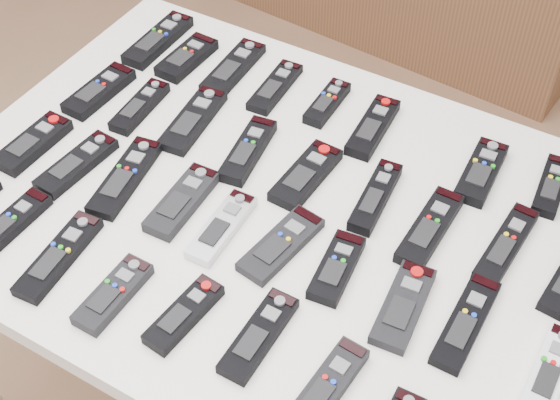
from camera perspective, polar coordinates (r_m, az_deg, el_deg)
The scene contains 33 objects.
table at distance 1.46m, azimuth 0.00°, elevation -2.09°, with size 1.25×0.88×0.78m.
remote_0 at distance 1.80m, azimuth -8.90°, elevation 11.50°, with size 0.06×0.20×0.02m, color black.
remote_1 at distance 1.74m, azimuth -6.83°, elevation 10.30°, with size 0.06×0.15×0.02m, color black.
remote_2 at distance 1.70m, azimuth -3.44°, elevation 9.61°, with size 0.06×0.19×0.02m, color black.
remote_3 at distance 1.65m, azimuth -0.36°, elevation 8.26°, with size 0.05×0.17×0.02m, color black.
remote_4 at distance 1.61m, azimuth 3.46°, elevation 7.10°, with size 0.04×0.14×0.02m, color black.
remote_5 at distance 1.56m, azimuth 6.81°, elevation 5.32°, with size 0.05×0.18×0.02m, color black.
remote_6 at distance 1.51m, azimuth 14.51°, elevation 2.00°, with size 0.06×0.17×0.02m, color black.
remote_7 at distance 1.52m, azimuth 19.23°, elevation 0.97°, with size 0.04×0.15×0.02m, color black.
remote_9 at distance 1.68m, azimuth -13.09°, elevation 7.78°, with size 0.06×0.17×0.02m, color black.
remote_10 at distance 1.63m, azimuth -10.21°, elevation 6.75°, with size 0.05×0.16×0.02m, color black.
remote_11 at distance 1.58m, azimuth -6.38°, elevation 5.84°, with size 0.06×0.19×0.02m, color black.
remote_12 at distance 1.50m, azimuth -2.36°, elevation 3.65°, with size 0.05×0.18×0.02m, color black.
remote_13 at distance 1.46m, azimuth 1.91°, elevation 1.83°, with size 0.06×0.17×0.02m, color black.
remote_14 at distance 1.43m, azimuth 6.99°, elevation 0.23°, with size 0.04×0.18×0.02m, color black.
remote_15 at distance 1.39m, azimuth 10.89°, elevation -2.04°, with size 0.05×0.19×0.02m, color black.
remote_16 at distance 1.40m, azimuth 16.20°, elevation -3.17°, with size 0.05×0.19×0.02m, color black.
remote_18 at distance 1.59m, azimuth -17.62°, elevation 3.98°, with size 0.06×0.16×0.02m, color black.
remote_19 at distance 1.53m, azimuth -14.65°, elevation 2.56°, with size 0.05×0.17×0.02m, color black.
remote_20 at distance 1.48m, azimuth -11.25°, elevation 1.65°, with size 0.06×0.20×0.02m, color black.
remote_21 at distance 1.42m, azimuth -7.18°, elevation -0.08°, with size 0.06×0.17×0.02m, color black.
remote_22 at distance 1.37m, azimuth -4.29°, elevation -1.98°, with size 0.05×0.17×0.02m, color #B7B7BC.
remote_23 at distance 1.34m, azimuth 0.08°, elevation -3.28°, with size 0.06×0.17×0.02m, color black.
remote_24 at distance 1.31m, azimuth 4.16°, elevation -4.96°, with size 0.05×0.15×0.02m, color black.
remote_25 at distance 1.28m, azimuth 9.01°, elevation -7.64°, with size 0.06×0.17×0.02m, color black.
remote_26 at distance 1.28m, azimuth 13.44°, elevation -8.70°, with size 0.05×0.19×0.02m, color black.
remote_27 at distance 1.27m, azimuth 19.10°, elevation -11.79°, with size 0.05×0.17×0.02m, color silver.
remote_29 at distance 1.45m, azimuth -19.15°, elevation -1.68°, with size 0.05×0.17×0.02m, color black.
remote_30 at distance 1.38m, azimuth -15.87°, elevation -3.97°, with size 0.05×0.19×0.02m, color black.
remote_31 at distance 1.30m, azimuth -12.10°, elevation -6.74°, with size 0.05×0.15×0.02m, color black.
remote_32 at distance 1.26m, azimuth -7.04°, elevation -8.30°, with size 0.05×0.15×0.02m, color black.
remote_33 at distance 1.23m, azimuth -1.55°, elevation -9.86°, with size 0.05×0.17×0.02m, color black.
remote_34 at distance 1.19m, azimuth 3.35°, elevation -13.64°, with size 0.05×0.18×0.02m, color black.
Camera 1 is at (0.62, -0.72, 1.82)m, focal length 50.00 mm.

